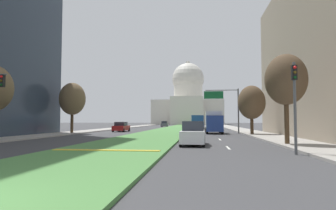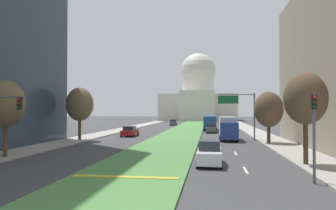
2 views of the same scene
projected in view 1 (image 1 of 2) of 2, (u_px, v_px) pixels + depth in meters
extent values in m
plane|color=#3D3D3F|center=(177.00, 128.00, 67.64)|extent=(274.50, 274.50, 0.00)
cube|color=#4C8442|center=(175.00, 129.00, 61.45)|extent=(7.12, 112.30, 0.14)
cube|color=gold|center=(106.00, 150.00, 16.62)|extent=(6.41, 0.50, 0.04)
cube|color=silver|center=(228.00, 148.00, 19.74)|extent=(0.16, 2.40, 0.01)
cube|color=silver|center=(220.00, 139.00, 28.14)|extent=(0.16, 2.40, 0.01)
cube|color=silver|center=(214.00, 133.00, 41.05)|extent=(0.16, 2.40, 0.01)
cube|color=silver|center=(211.00, 131.00, 49.43)|extent=(0.16, 2.40, 0.01)
cube|color=silver|center=(210.00, 130.00, 54.16)|extent=(0.16, 2.40, 0.01)
cube|color=silver|center=(208.00, 128.00, 73.67)|extent=(0.16, 2.40, 0.01)
cube|color=silver|center=(208.00, 128.00, 70.90)|extent=(0.16, 2.40, 0.01)
cube|color=#9E9991|center=(106.00, 129.00, 56.77)|extent=(4.00, 112.30, 0.15)
cube|color=#9E9991|center=(242.00, 130.00, 53.76)|extent=(4.00, 112.30, 0.15)
cube|color=beige|center=(188.00, 113.00, 129.82)|extent=(30.87, 22.32, 10.68)
cube|color=beige|center=(187.00, 111.00, 116.79)|extent=(13.58, 4.00, 11.75)
cylinder|color=beige|center=(188.00, 93.00, 130.31)|extent=(13.12, 13.12, 7.65)
sphere|color=beige|center=(188.00, 79.00, 130.65)|extent=(14.63, 14.63, 14.63)
cylinder|color=beige|center=(188.00, 65.00, 131.00)|extent=(1.80, 1.80, 3.00)
cube|color=black|center=(2.00, 81.00, 19.37)|extent=(0.28, 0.24, 0.84)
sphere|color=red|center=(1.00, 77.00, 19.25)|extent=(0.18, 0.18, 0.18)
sphere|color=#4C380F|center=(1.00, 81.00, 19.23)|extent=(0.18, 0.18, 0.18)
sphere|color=#0F4219|center=(1.00, 85.00, 19.22)|extent=(0.18, 0.18, 0.18)
cylinder|color=#515456|center=(295.00, 108.00, 15.88)|extent=(0.16, 0.16, 5.20)
cube|color=black|center=(294.00, 73.00, 15.98)|extent=(0.28, 0.24, 0.84)
sphere|color=red|center=(295.00, 67.00, 15.86)|extent=(0.18, 0.18, 0.18)
sphere|color=#4C380F|center=(295.00, 72.00, 15.85)|extent=(0.18, 0.18, 0.18)
sphere|color=#0F4219|center=(295.00, 77.00, 15.83)|extent=(0.18, 0.18, 0.18)
cylinder|color=#515456|center=(238.00, 111.00, 40.94)|extent=(0.20, 0.20, 6.50)
cylinder|color=#515456|center=(222.00, 90.00, 41.36)|extent=(4.70, 0.12, 0.12)
cube|color=#146033|center=(214.00, 95.00, 41.41)|extent=(2.80, 0.08, 1.10)
cylinder|color=#4C3823|center=(287.00, 119.00, 21.47)|extent=(0.35, 0.35, 4.05)
ellipsoid|color=brown|center=(286.00, 79.00, 21.63)|extent=(3.13, 3.13, 3.91)
cylinder|color=#4C3823|center=(72.00, 120.00, 40.10)|extent=(0.41, 0.41, 3.81)
ellipsoid|color=brown|center=(72.00, 99.00, 40.27)|extent=(3.66, 3.66, 4.57)
cylinder|color=#4C3823|center=(252.00, 123.00, 36.66)|extent=(0.41, 0.41, 3.14)
ellipsoid|color=brown|center=(252.00, 102.00, 36.80)|extent=(3.50, 3.50, 4.38)
cube|color=silver|center=(193.00, 136.00, 21.83)|extent=(1.84, 4.38, 0.89)
cube|color=#282D38|center=(193.00, 126.00, 22.05)|extent=(1.60, 2.11, 0.73)
cylinder|color=black|center=(204.00, 143.00, 20.00)|extent=(0.23, 0.64, 0.64)
cylinder|color=black|center=(181.00, 143.00, 20.20)|extent=(0.23, 0.64, 0.64)
cylinder|color=black|center=(204.00, 140.00, 23.42)|extent=(0.23, 0.64, 0.64)
cylinder|color=black|center=(184.00, 139.00, 23.63)|extent=(0.23, 0.64, 0.64)
cube|color=maroon|center=(121.00, 128.00, 47.36)|extent=(1.91, 4.54, 0.77)
cube|color=#282D38|center=(121.00, 124.00, 47.22)|extent=(1.68, 2.18, 0.63)
cylinder|color=black|center=(119.00, 129.00, 49.25)|extent=(0.22, 0.64, 0.64)
cylinder|color=black|center=(129.00, 129.00, 49.05)|extent=(0.22, 0.64, 0.64)
cylinder|color=black|center=(113.00, 130.00, 45.64)|extent=(0.22, 0.64, 0.64)
cylinder|color=black|center=(123.00, 130.00, 45.44)|extent=(0.22, 0.64, 0.64)
cube|color=#4C5156|center=(199.00, 127.00, 55.24)|extent=(1.82, 4.20, 0.81)
cube|color=#282D38|center=(199.00, 123.00, 55.44)|extent=(1.60, 2.02, 0.66)
cylinder|color=black|center=(203.00, 129.00, 53.49)|extent=(0.22, 0.64, 0.64)
cylinder|color=black|center=(194.00, 129.00, 53.68)|extent=(0.22, 0.64, 0.64)
cylinder|color=black|center=(203.00, 128.00, 56.77)|extent=(0.22, 0.64, 0.64)
cylinder|color=black|center=(195.00, 128.00, 56.96)|extent=(0.22, 0.64, 0.64)
cube|color=brown|center=(198.00, 125.00, 72.37)|extent=(1.99, 4.55, 0.87)
cube|color=#282D38|center=(198.00, 122.00, 72.59)|extent=(1.67, 2.22, 0.72)
cylinder|color=black|center=(202.00, 127.00, 70.52)|extent=(0.25, 0.65, 0.64)
cylinder|color=black|center=(195.00, 127.00, 70.63)|extent=(0.25, 0.65, 0.64)
cylinder|color=black|center=(201.00, 126.00, 74.08)|extent=(0.25, 0.65, 0.64)
cylinder|color=black|center=(195.00, 126.00, 74.19)|extent=(0.25, 0.65, 0.64)
cube|color=#4C5156|center=(164.00, 125.00, 82.85)|extent=(2.00, 4.36, 0.78)
cube|color=#282D38|center=(164.00, 122.00, 82.71)|extent=(1.68, 2.13, 0.64)
cylinder|color=black|center=(162.00, 126.00, 84.56)|extent=(0.25, 0.65, 0.64)
cylinder|color=black|center=(168.00, 126.00, 84.46)|extent=(0.25, 0.65, 0.64)
cylinder|color=black|center=(161.00, 126.00, 81.20)|extent=(0.25, 0.65, 0.64)
cylinder|color=black|center=(167.00, 126.00, 81.10)|extent=(0.25, 0.65, 0.64)
cube|color=navy|center=(215.00, 124.00, 38.91)|extent=(2.30, 2.00, 2.20)
cube|color=beige|center=(213.00, 121.00, 42.10)|extent=(2.30, 4.40, 2.80)
cylinder|color=black|center=(222.00, 131.00, 38.73)|extent=(0.30, 0.90, 0.90)
cylinder|color=black|center=(207.00, 131.00, 38.97)|extent=(0.30, 0.90, 0.90)
cylinder|color=black|center=(220.00, 130.00, 43.00)|extent=(0.30, 0.90, 0.90)
cylinder|color=black|center=(206.00, 130.00, 43.24)|extent=(0.30, 0.90, 0.90)
cube|color=#1E4C8C|center=(198.00, 121.00, 63.66)|extent=(2.50, 11.00, 2.50)
cube|color=#232833|center=(198.00, 120.00, 63.68)|extent=(2.52, 10.12, 0.90)
cylinder|color=black|center=(203.00, 127.00, 59.20)|extent=(0.32, 1.00, 1.00)
cylinder|color=black|center=(192.00, 127.00, 59.46)|extent=(0.32, 1.00, 1.00)
cylinder|color=black|center=(203.00, 126.00, 67.33)|extent=(0.32, 1.00, 1.00)
cylinder|color=black|center=(193.00, 126.00, 67.59)|extent=(0.32, 1.00, 1.00)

